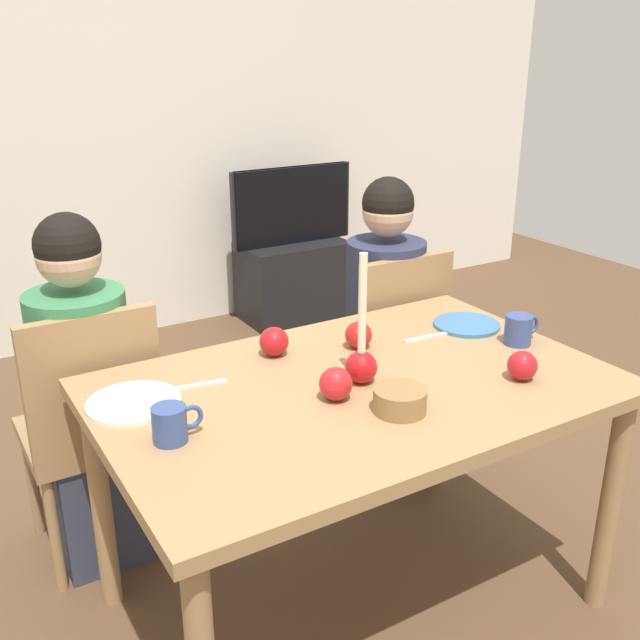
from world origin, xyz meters
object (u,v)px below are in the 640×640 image
Objects in this scene: chair_left at (92,421)px; apple_near_candle at (336,384)px; person_left_child at (87,401)px; tv at (292,205)px; dining_table at (357,410)px; mug_left at (171,424)px; plate_left at (134,403)px; apple_by_left_plate at (522,366)px; person_right_child at (384,331)px; bowl_walnuts at (401,400)px; apple_by_right_mug at (274,342)px; mug_right at (519,330)px; tv_stand at (293,280)px; chair_right at (388,348)px; candle_centerpiece at (361,357)px; plate_right at (466,325)px; apple_far_edge at (358,335)px.

apple_near_candle is (0.49, -0.66, 0.28)m from chair_left.
person_left_child is at bearing 125.28° from apple_near_candle.
chair_left is at bearing -134.47° from tv.
mug_left is (-0.55, -0.03, 0.13)m from dining_table.
mug_left is at bearing -85.82° from chair_left.
chair_left reaches higher than plate_left.
person_left_child reaches higher than apple_by_left_plate.
person_right_child is 1.23m from plate_left.
plate_left is 1.78× the size of bowl_walnuts.
tv reaches higher than apple_by_right_mug.
mug_right is at bearing -10.53° from plate_left.
chair_left is at bearing 126.71° from bowl_walnuts.
tv is at bearing 66.84° from bowl_walnuts.
tv_stand is (1.66, 1.66, -0.33)m from person_left_child.
person_left_child is 2.35m from tv.
person_left_child reaches higher than bowl_walnuts.
chair_right is 1.14× the size of tv.
candle_centerpiece is 0.56m from plate_right.
tv is 2.71m from bowl_walnuts.
mug_left is 0.57m from bowl_walnuts.
chair_left is at bearing 158.97° from plate_right.
mug_left reaches higher than tv_stand.
person_right_child reaches higher than bowl_walnuts.
apple_near_candle reaches higher than tv_stand.
bowl_walnuts is (-0.01, -0.19, -0.04)m from candle_centerpiece.
dining_table is 0.85m from person_right_child.
mug_left is at bearing 177.64° from apple_near_candle.
candle_centerpiece reaches higher than apple_by_right_mug.
apple_far_edge is (0.14, 0.40, 0.01)m from bowl_walnuts.
tv_stand is at bearing 78.20° from mug_right.
apple_far_edge is at bearing 70.92° from bowl_walnuts.
plate_right reaches higher than dining_table.
apple_by_left_plate is 0.94× the size of apple_by_right_mug.
chair_right reaches higher than plate_right.
plate_left is at bearing 169.47° from mug_right.
apple_near_candle is (0.44, -0.02, -0.00)m from mug_left.
person_right_child is 5.41× the size of plate_right.
mug_right is at bearing -2.34° from dining_table.
chair_right is 0.88m from apple_by_left_plate.
tv is at bearing 65.27° from candle_centerpiece.
bowl_walnuts is 1.64× the size of apple_by_left_plate.
tv reaches higher than dining_table.
plate_right is at bearing -22.44° from person_left_child.
tv_stand is 2.72m from plate_left.
person_left_child is 3.18× the size of candle_centerpiece.
plate_right is 0.65m from bowl_walnuts.
plate_left is 2.75× the size of apple_by_right_mug.
apple_by_left_plate reaches higher than dining_table.
tv is 2.67m from plate_left.
chair_right reaches higher than apple_near_candle.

